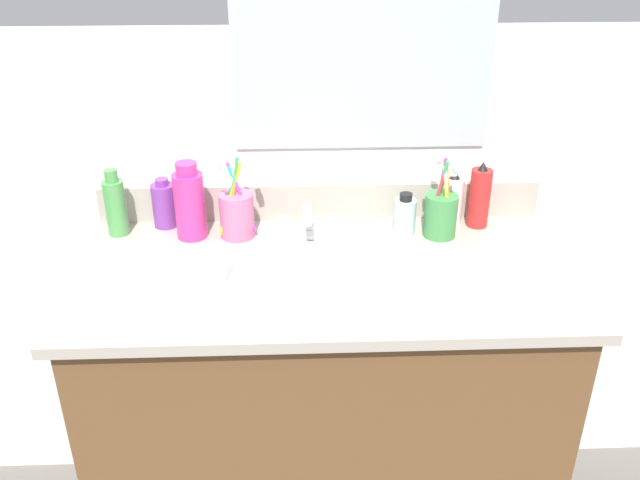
# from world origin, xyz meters

# --- Properties ---
(vanity_cabinet) EXTENTS (1.03, 0.49, 0.82)m
(vanity_cabinet) POSITION_xyz_m (0.00, 0.00, 0.41)
(vanity_cabinet) COLOR brown
(vanity_cabinet) RESTS_ON ground_plane
(countertop) EXTENTS (1.07, 0.53, 0.02)m
(countertop) POSITION_xyz_m (0.00, 0.00, 0.84)
(countertop) COLOR #B2A899
(countertop) RESTS_ON vanity_cabinet
(backsplash) EXTENTS (1.07, 0.02, 0.09)m
(backsplash) POSITION_xyz_m (0.00, 0.25, 0.89)
(backsplash) COLOR #B2A899
(backsplash) RESTS_ON countertop
(back_wall) EXTENTS (2.17, 0.04, 1.30)m
(back_wall) POSITION_xyz_m (0.00, 0.32, 0.65)
(back_wall) COLOR white
(back_wall) RESTS_ON ground_plane
(mirror_panel) EXTENTS (0.60, 0.01, 0.56)m
(mirror_panel) POSITION_xyz_m (0.10, 0.29, 1.30)
(mirror_panel) COLOR #B2BCC6
(sink_basin) EXTENTS (0.39, 0.39, 0.11)m
(sink_basin) POSITION_xyz_m (-0.03, -0.04, 0.82)
(sink_basin) COLOR white
(sink_basin) RESTS_ON countertop
(faucet) EXTENTS (0.16, 0.10, 0.08)m
(faucet) POSITION_xyz_m (-0.03, 0.15, 0.88)
(faucet) COLOR silver
(faucet) RESTS_ON countertop
(bottle_gel_clear) EXTENTS (0.05, 0.05, 0.10)m
(bottle_gel_clear) POSITION_xyz_m (0.20, 0.16, 0.90)
(bottle_gel_clear) COLOR silver
(bottle_gel_clear) RESTS_ON countertop
(bottle_toner_green) EXTENTS (0.05, 0.05, 0.16)m
(bottle_toner_green) POSITION_xyz_m (-0.48, 0.19, 0.92)
(bottle_toner_green) COLOR #4C9E4C
(bottle_toner_green) RESTS_ON countertop
(bottle_soap_pink) EXTENTS (0.07, 0.07, 0.18)m
(bottle_soap_pink) POSITION_xyz_m (-0.30, 0.17, 0.93)
(bottle_soap_pink) COLOR #D8338C
(bottle_soap_pink) RESTS_ON countertop
(bottle_spray_red) EXTENTS (0.05, 0.05, 0.16)m
(bottle_spray_red) POSITION_xyz_m (0.38, 0.20, 0.92)
(bottle_spray_red) COLOR red
(bottle_spray_red) RESTS_ON countertop
(bottle_lotion_white) EXTENTS (0.05, 0.05, 0.13)m
(bottle_lotion_white) POSITION_xyz_m (0.32, 0.23, 0.91)
(bottle_lotion_white) COLOR white
(bottle_lotion_white) RESTS_ON countertop
(bottle_cream_purple) EXTENTS (0.06, 0.06, 0.12)m
(bottle_cream_purple) POSITION_xyz_m (-0.37, 0.23, 0.90)
(bottle_cream_purple) COLOR #7A3899
(bottle_cream_purple) RESTS_ON countertop
(cup_pink) EXTENTS (0.10, 0.08, 0.20)m
(cup_pink) POSITION_xyz_m (-0.20, 0.16, 0.91)
(cup_pink) COLOR #D16693
(cup_pink) RESTS_ON countertop
(cup_green) EXTENTS (0.08, 0.08, 0.19)m
(cup_green) POSITION_xyz_m (0.28, 0.15, 0.91)
(cup_green) COLOR #3F8C47
(cup_green) RESTS_ON countertop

